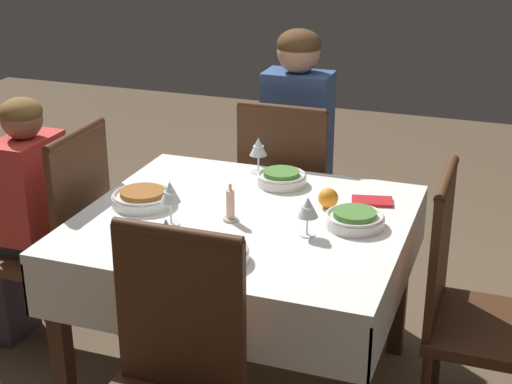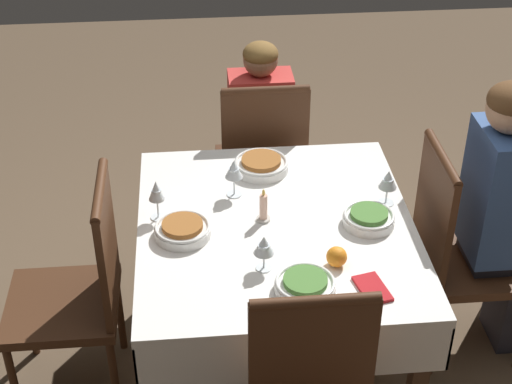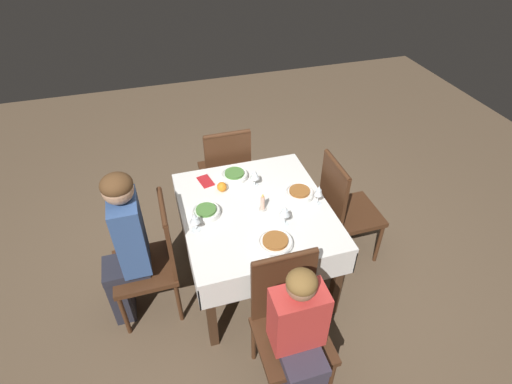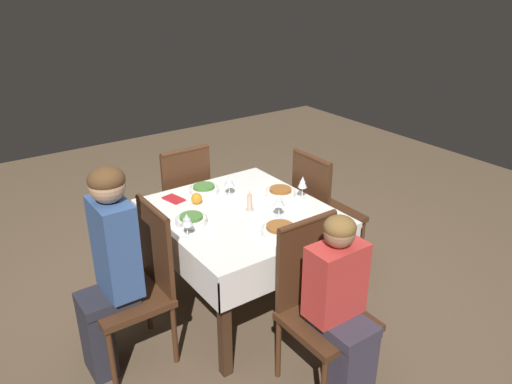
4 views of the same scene
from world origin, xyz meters
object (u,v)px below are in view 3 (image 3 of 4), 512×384
(wine_glass_north, at_px, (195,218))
(wine_glass_east, at_px, (255,175))
(napkin_red_folded, at_px, (206,181))
(bowl_south, at_px, (299,193))
(chair_south, at_px, (344,207))
(orange_fruit, at_px, (222,187))
(bowl_east, at_px, (234,175))
(bowl_west, at_px, (275,243))
(person_child_red, at_px, (300,339))
(chair_west, at_px, (289,320))
(wine_glass_west, at_px, (285,211))
(chair_east, at_px, (226,169))
(dining_table, at_px, (255,217))
(wine_glass_south, at_px, (319,191))
(person_adult_denim, at_px, (125,243))
(chair_north, at_px, (154,257))
(bowl_north, at_px, (206,212))
(candle_centerpiece, at_px, (263,204))

(wine_glass_north, relative_size, wine_glass_east, 1.08)
(napkin_red_folded, bearing_deg, bowl_south, -120.00)
(chair_south, bearing_deg, wine_glass_east, 72.62)
(orange_fruit, bearing_deg, bowl_east, -45.24)
(bowl_west, distance_m, orange_fruit, 0.68)
(orange_fruit, bearing_deg, person_child_red, -172.87)
(bowl_south, bearing_deg, chair_south, -89.39)
(person_child_red, bearing_deg, chair_west, 90.00)
(wine_glass_west, xyz_separation_m, napkin_red_folded, (0.62, 0.42, -0.11))
(chair_east, relative_size, bowl_south, 4.58)
(chair_south, distance_m, person_child_red, 1.28)
(dining_table, xyz_separation_m, bowl_east, (0.39, 0.05, 0.12))
(bowl_west, bearing_deg, chair_west, 173.46)
(wine_glass_north, height_order, orange_fruit, wine_glass_north)
(person_child_red, height_order, napkin_red_folded, person_child_red)
(wine_glass_north, xyz_separation_m, orange_fruit, (0.36, -0.26, -0.07))
(bowl_east, xyz_separation_m, napkin_red_folded, (0.01, 0.23, -0.02))
(bowl_south, bearing_deg, wine_glass_north, 99.92)
(wine_glass_east, bearing_deg, dining_table, 164.08)
(wine_glass_south, relative_size, bowl_east, 0.80)
(dining_table, distance_m, wine_glass_north, 0.50)
(wine_glass_east, bearing_deg, bowl_west, 175.28)
(chair_east, distance_m, bowl_south, 0.89)
(wine_glass_north, relative_size, orange_fruit, 2.02)
(person_adult_denim, height_order, bowl_east, person_adult_denim)
(wine_glass_south, xyz_separation_m, bowl_east, (0.47, 0.50, -0.09))
(person_adult_denim, relative_size, bowl_east, 5.99)
(wine_glass_north, height_order, bowl_south, wine_glass_north)
(dining_table, bearing_deg, chair_west, 177.98)
(orange_fruit, bearing_deg, wine_glass_west, -145.53)
(chair_east, height_order, orange_fruit, chair_east)
(person_adult_denim, bearing_deg, person_child_red, 44.11)
(bowl_south, bearing_deg, bowl_east, 49.09)
(person_child_red, height_order, bowl_east, person_child_red)
(chair_north, xyz_separation_m, wine_glass_east, (0.32, -0.82, 0.31))
(bowl_west, xyz_separation_m, wine_glass_south, (0.30, -0.42, 0.09))
(orange_fruit, bearing_deg, bowl_west, -162.71)
(wine_glass_west, xyz_separation_m, wine_glass_east, (0.47, 0.07, -0.02))
(person_child_red, xyz_separation_m, napkin_red_folded, (1.38, 0.25, 0.15))
(chair_east, bearing_deg, wine_glass_north, 65.69)
(bowl_west, height_order, wine_glass_east, wine_glass_east)
(chair_east, bearing_deg, bowl_south, 116.68)
(chair_west, xyz_separation_m, person_child_red, (-0.17, -0.00, 0.07))
(bowl_east, xyz_separation_m, orange_fruit, (-0.13, 0.13, 0.01))
(chair_east, distance_m, bowl_north, 0.87)
(chair_west, relative_size, chair_east, 1.00)
(chair_east, relative_size, wine_glass_south, 5.83)
(chair_south, xyz_separation_m, wine_glass_west, (-0.26, 0.61, 0.32))
(bowl_east, height_order, candle_centerpiece, candle_centerpiece)
(person_adult_denim, xyz_separation_m, napkin_red_folded, (0.47, -0.63, 0.03))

